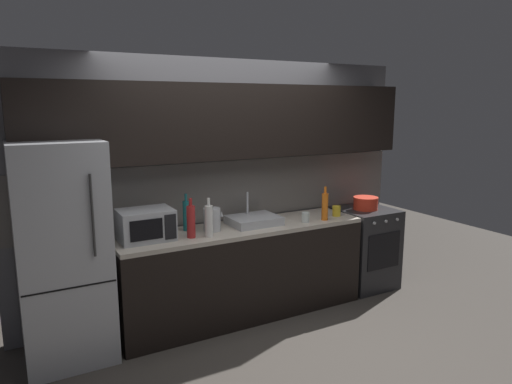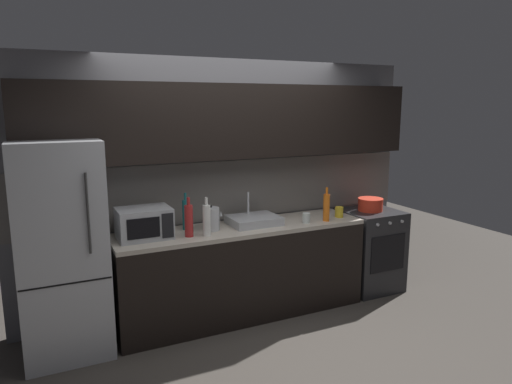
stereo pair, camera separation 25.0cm
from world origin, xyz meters
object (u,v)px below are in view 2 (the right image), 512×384
at_px(wine_bottle_teal, 186,214).
at_px(wine_bottle_orange, 326,207).
at_px(wine_bottle_red, 189,220).
at_px(refrigerator, 62,249).
at_px(wine_bottle_white, 207,220).
at_px(oven_range, 369,249).
at_px(microwave, 144,223).
at_px(mug_clear, 306,218).
at_px(kettle, 211,219).
at_px(cooking_pot, 370,204).
at_px(mug_yellow, 339,212).

height_order(wine_bottle_teal, wine_bottle_orange, wine_bottle_teal).
distance_m(wine_bottle_red, wine_bottle_orange, 1.42).
xyz_separation_m(refrigerator, wine_bottle_white, (1.20, -0.16, 0.15)).
distance_m(oven_range, wine_bottle_white, 2.08).
distance_m(oven_range, microwave, 2.57).
bearing_deg(mug_clear, wine_bottle_white, -179.61).
bearing_deg(wine_bottle_orange, microwave, 173.96).
distance_m(wine_bottle_teal, wine_bottle_white, 0.31).
bearing_deg(oven_range, kettle, 179.71).
xyz_separation_m(wine_bottle_red, mug_clear, (1.20, -0.04, -0.10)).
relative_size(kettle, wine_bottle_orange, 0.69).
bearing_deg(cooking_pot, oven_range, -5.73).
xyz_separation_m(kettle, mug_clear, (0.95, -0.16, -0.06)).
relative_size(refrigerator, wine_bottle_red, 5.04).
height_order(wine_bottle_white, cooking_pot, wine_bottle_white).
bearing_deg(wine_bottle_white, wine_bottle_red, 162.34).
bearing_deg(oven_range, refrigerator, 179.98).
bearing_deg(wine_bottle_orange, wine_bottle_white, 179.31).
xyz_separation_m(wine_bottle_white, cooking_pot, (1.97, 0.16, -0.08)).
height_order(refrigerator, wine_bottle_white, refrigerator).
relative_size(wine_bottle_teal, mug_yellow, 3.22).
distance_m(microwave, wine_bottle_red, 0.39).
bearing_deg(wine_bottle_white, wine_bottle_orange, -0.69).
distance_m(kettle, wine_bottle_white, 0.20).
xyz_separation_m(refrigerator, wine_bottle_teal, (1.10, 0.13, 0.15)).
relative_size(wine_bottle_orange, mug_yellow, 3.17).
bearing_deg(mug_yellow, cooking_pot, 10.88).
xyz_separation_m(microwave, kettle, (0.62, -0.01, -0.03)).
bearing_deg(refrigerator, wine_bottle_red, -5.86).
bearing_deg(mug_yellow, wine_bottle_white, -177.60).
xyz_separation_m(kettle, wine_bottle_orange, (1.17, -0.18, 0.04)).
bearing_deg(refrigerator, kettle, 0.36).
distance_m(refrigerator, kettle, 1.31).
bearing_deg(wine_bottle_white, microwave, 161.47).
xyz_separation_m(wine_bottle_white, mug_clear, (1.05, 0.01, -0.10)).
height_order(oven_range, wine_bottle_red, wine_bottle_red).
xyz_separation_m(refrigerator, kettle, (1.30, 0.01, 0.11)).
xyz_separation_m(oven_range, wine_bottle_orange, (-0.71, -0.17, 0.59)).
xyz_separation_m(wine_bottle_teal, cooking_pot, (2.07, -0.13, -0.08)).
bearing_deg(oven_range, wine_bottle_red, -177.14).
height_order(oven_range, wine_bottle_teal, wine_bottle_teal).
height_order(kettle, mug_yellow, kettle).
bearing_deg(wine_bottle_orange, kettle, 171.28).
relative_size(microwave, mug_clear, 4.60).
xyz_separation_m(oven_range, wine_bottle_teal, (-2.08, 0.14, 0.60)).
distance_m(wine_bottle_red, mug_clear, 1.20).
relative_size(wine_bottle_orange, mug_clear, 3.45).
bearing_deg(wine_bottle_red, microwave, 161.12).
height_order(wine_bottle_orange, mug_clear, wine_bottle_orange).
bearing_deg(refrigerator, mug_clear, -3.77).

